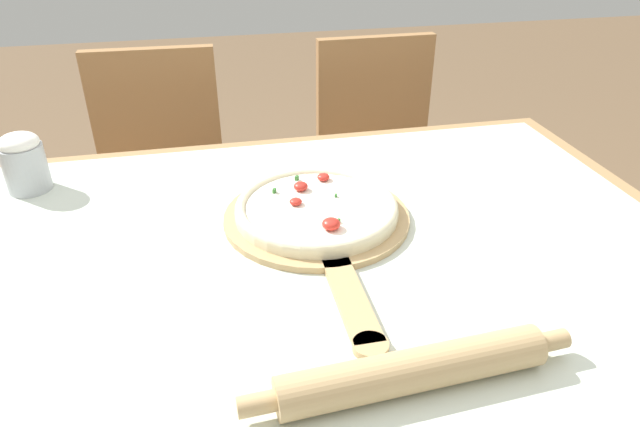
% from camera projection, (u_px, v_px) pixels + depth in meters
% --- Properties ---
extents(dining_table, '(1.38, 1.04, 0.76)m').
position_uv_depth(dining_table, '(320.00, 302.00, 1.01)').
color(dining_table, '#A87F51').
rests_on(dining_table, ground_plane).
extents(towel_cloth, '(1.30, 0.96, 0.00)m').
position_uv_depth(towel_cloth, '(320.00, 255.00, 0.96)').
color(towel_cloth, silver).
rests_on(towel_cloth, dining_table).
extents(pizza_peel, '(0.34, 0.54, 0.01)m').
position_uv_depth(pizza_peel, '(319.00, 223.00, 1.04)').
color(pizza_peel, tan).
rests_on(pizza_peel, towel_cloth).
extents(pizza, '(0.30, 0.30, 0.04)m').
position_uv_depth(pizza, '(317.00, 208.00, 1.05)').
color(pizza, beige).
rests_on(pizza, pizza_peel).
extents(rolling_pin, '(0.43, 0.07, 0.05)m').
position_uv_depth(rolling_pin, '(413.00, 370.00, 0.70)').
color(rolling_pin, tan).
rests_on(rolling_pin, towel_cloth).
extents(chair_left, '(0.41, 0.41, 0.90)m').
position_uv_depth(chair_left, '(163.00, 179.00, 1.75)').
color(chair_left, '#A37547').
rests_on(chair_left, ground_plane).
extents(chair_right, '(0.41, 0.41, 0.90)m').
position_uv_depth(chair_right, '(380.00, 159.00, 1.88)').
color(chair_right, '#A37547').
rests_on(chair_right, ground_plane).
extents(flour_cup, '(0.08, 0.08, 0.12)m').
position_uv_depth(flour_cup, '(24.00, 162.00, 1.13)').
color(flour_cup, '#B2B7BC').
rests_on(flour_cup, towel_cloth).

